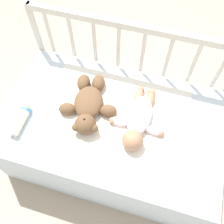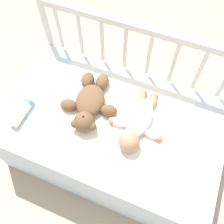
% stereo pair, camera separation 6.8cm
% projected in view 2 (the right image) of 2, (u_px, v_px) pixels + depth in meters
% --- Properties ---
extents(ground_plane, '(12.00, 12.00, 0.00)m').
position_uv_depth(ground_plane, '(111.00, 151.00, 1.72)').
color(ground_plane, tan).
extents(crib_mattress, '(1.20, 0.72, 0.44)m').
position_uv_depth(crib_mattress, '(111.00, 137.00, 1.52)').
color(crib_mattress, silver).
rests_on(crib_mattress, ground_plane).
extents(crib_rail, '(1.20, 0.04, 0.77)m').
position_uv_depth(crib_rail, '(136.00, 57.00, 1.42)').
color(crib_rail, beige).
rests_on(crib_rail, ground_plane).
extents(blanket, '(0.77, 0.51, 0.01)m').
position_uv_depth(blanket, '(116.00, 113.00, 1.35)').
color(blanket, white).
rests_on(blanket, crib_mattress).
extents(teddy_bear, '(0.32, 0.39, 0.11)m').
position_uv_depth(teddy_bear, '(89.00, 103.00, 1.34)').
color(teddy_bear, brown).
rests_on(teddy_bear, crib_mattress).
extents(baby, '(0.30, 0.40, 0.11)m').
position_uv_depth(baby, '(138.00, 122.00, 1.28)').
color(baby, white).
rests_on(baby, crib_mattress).
extents(baby_bottle, '(0.06, 0.19, 0.06)m').
position_uv_depth(baby_bottle, '(22.00, 111.00, 1.33)').
color(baby_bottle, '#F4E5CC').
rests_on(baby_bottle, crib_mattress).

